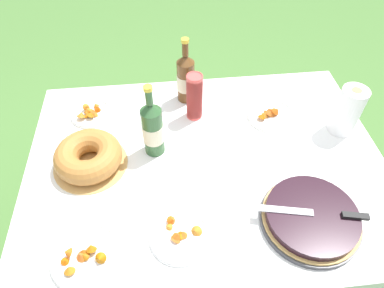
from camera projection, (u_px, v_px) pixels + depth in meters
name	position (u px, v px, depth m)	size (l,w,h in m)	color
ground_plane	(203.00, 241.00, 1.94)	(16.00, 16.00, 0.00)	#4C7A38
garden_table	(206.00, 172.00, 1.46)	(1.46, 1.09, 0.71)	brown
tablecloth	(207.00, 164.00, 1.42)	(1.47, 1.10, 0.10)	white
berry_tart	(311.00, 218.00, 1.20)	(0.36, 0.36, 0.06)	#38383D
serving_knife	(322.00, 213.00, 1.18)	(0.37, 0.10, 0.01)	silver
bundt_cake	(88.00, 157.00, 1.36)	(0.30, 0.30, 0.10)	tan
cup_stack	(194.00, 97.00, 1.51)	(0.07, 0.07, 0.23)	#E04C47
cider_bottle_green	(153.00, 129.00, 1.36)	(0.09, 0.09, 0.34)	#2D562D
cider_bottle_amber	(186.00, 78.00, 1.59)	(0.08, 0.08, 0.33)	brown
snack_plate_near	(91.00, 113.00, 1.59)	(0.19, 0.19, 0.06)	white
snack_plate_left	(271.00, 115.00, 1.58)	(0.23, 0.23, 0.06)	white
snack_plate_right	(86.00, 256.00, 1.13)	(0.24, 0.24, 0.06)	white
snack_plate_far	(180.00, 236.00, 1.18)	(0.21, 0.21, 0.05)	white
paper_towel_roll	(348.00, 111.00, 1.45)	(0.11, 0.11, 0.22)	white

